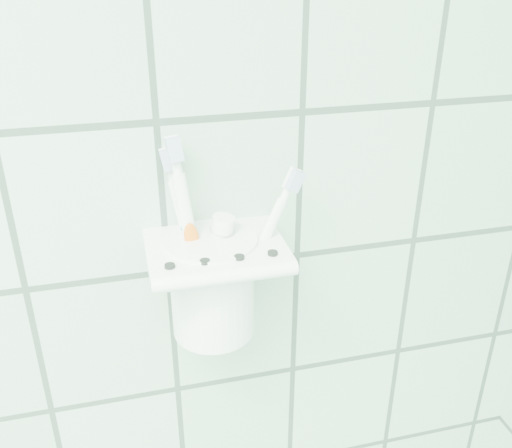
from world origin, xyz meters
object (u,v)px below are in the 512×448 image
(toothbrush_pink, at_px, (205,237))
(holder_bracket, at_px, (215,251))
(toothbrush_orange, at_px, (219,254))
(cup, at_px, (212,282))
(toothpaste_tube, at_px, (209,258))
(toothbrush_blue, at_px, (204,242))

(toothbrush_pink, bearing_deg, holder_bracket, -73.02)
(holder_bracket, distance_m, toothbrush_orange, 0.02)
(holder_bracket, relative_size, cup, 1.22)
(toothbrush_pink, xyz_separation_m, toothpaste_tube, (0.00, 0.00, -0.03))
(toothbrush_orange, distance_m, toothpaste_tube, 0.05)
(toothbrush_pink, distance_m, toothbrush_blue, 0.03)
(cup, relative_size, toothbrush_orange, 0.61)
(holder_bracket, xyz_separation_m, toothpaste_tube, (-0.00, 0.02, -0.02))
(toothbrush_pink, relative_size, toothpaste_tube, 1.50)
(holder_bracket, bearing_deg, toothpaste_tube, 98.89)
(holder_bracket, height_order, toothbrush_pink, toothbrush_pink)
(holder_bracket, height_order, toothbrush_blue, toothbrush_blue)
(toothbrush_orange, bearing_deg, cup, 96.53)
(toothbrush_blue, bearing_deg, holder_bracket, 14.12)
(toothbrush_blue, height_order, toothpaste_tube, toothbrush_blue)
(cup, bearing_deg, toothbrush_orange, -74.45)
(toothbrush_pink, xyz_separation_m, toothbrush_orange, (0.01, -0.04, -0.00))
(holder_bracket, xyz_separation_m, cup, (-0.00, 0.00, -0.04))
(toothpaste_tube, bearing_deg, cup, -73.44)
(holder_bracket, height_order, toothbrush_orange, toothbrush_orange)
(holder_bracket, height_order, cup, same)
(toothpaste_tube, bearing_deg, toothbrush_orange, -64.97)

